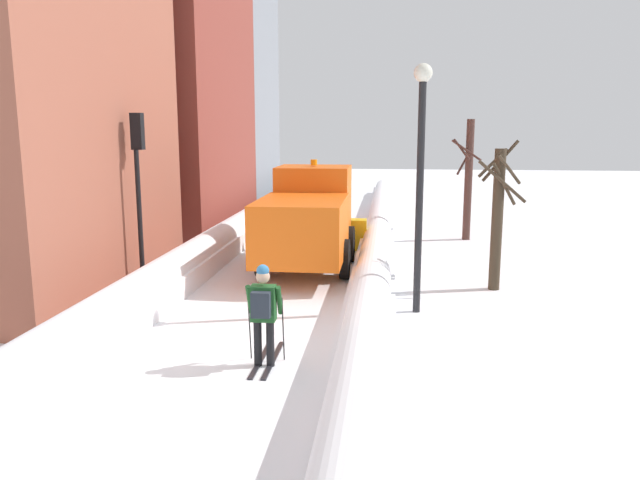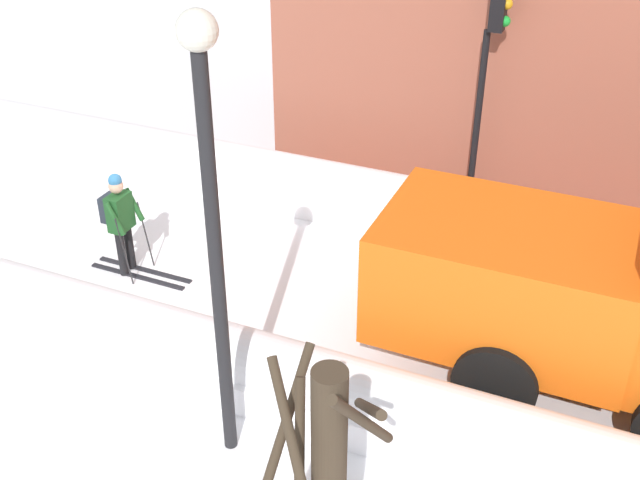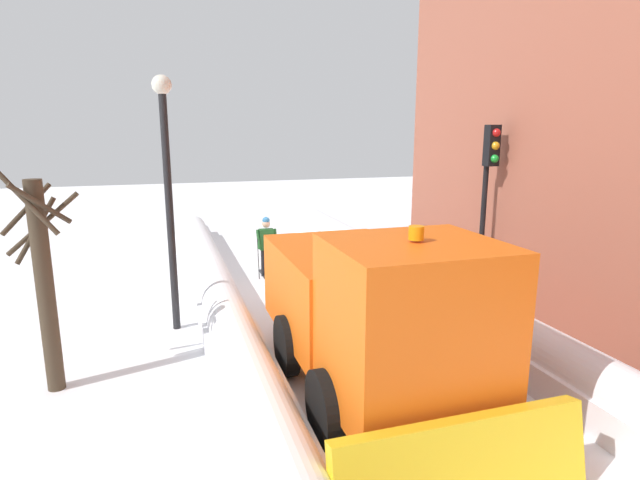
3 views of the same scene
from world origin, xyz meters
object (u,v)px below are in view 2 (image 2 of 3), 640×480
object	(u,v)px
skier	(121,219)
street_lamp	(211,205)
plow_truck	(611,295)
traffic_light_pole	(491,56)

from	to	relation	value
skier	street_lamp	xyz separation A→B (m)	(2.76, 3.52, 2.41)
plow_truck	street_lamp	xyz separation A→B (m)	(2.97, -3.97, 1.93)
plow_truck	skier	size ratio (longest dim) A/B	3.31
skier	traffic_light_pole	xyz separation A→B (m)	(-4.13, 4.86, 2.11)
plow_truck	street_lamp	distance (m)	5.33
traffic_light_pole	street_lamp	distance (m)	7.03
plow_truck	street_lamp	bearing A→B (deg)	-53.18
skier	traffic_light_pole	bearing A→B (deg)	130.39
skier	street_lamp	distance (m)	5.08
plow_truck	traffic_light_pole	size ratio (longest dim) A/B	1.35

